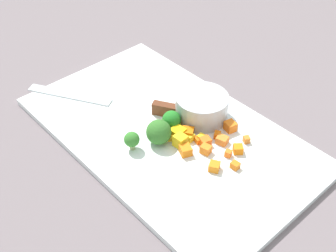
% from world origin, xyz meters
% --- Properties ---
extents(ground_plane, '(4.00, 4.00, 0.00)m').
position_xyz_m(ground_plane, '(0.00, 0.00, 0.00)').
color(ground_plane, slate).
extents(cutting_board, '(0.52, 0.31, 0.01)m').
position_xyz_m(cutting_board, '(0.00, 0.00, 0.01)').
color(cutting_board, white).
rests_on(cutting_board, ground_plane).
extents(prep_bowl, '(0.09, 0.09, 0.05)m').
position_xyz_m(prep_bowl, '(-0.01, -0.07, 0.03)').
color(prep_bowl, '#BABCC2').
rests_on(prep_bowl, cutting_board).
extents(chef_knife, '(0.28, 0.17, 0.02)m').
position_xyz_m(chef_knife, '(0.08, 0.00, 0.02)').
color(chef_knife, silver).
rests_on(chef_knife, cutting_board).
extents(carrot_dice_0, '(0.01, 0.01, 0.01)m').
position_xyz_m(carrot_dice_0, '(-0.14, -0.02, 0.02)').
color(carrot_dice_0, orange).
rests_on(carrot_dice_0, cutting_board).
extents(carrot_dice_1, '(0.01, 0.01, 0.01)m').
position_xyz_m(carrot_dice_1, '(-0.11, -0.08, 0.02)').
color(carrot_dice_1, orange).
rests_on(carrot_dice_1, cutting_board).
extents(carrot_dice_2, '(0.03, 0.03, 0.02)m').
position_xyz_m(carrot_dice_2, '(-0.03, -0.01, 0.02)').
color(carrot_dice_2, orange).
rests_on(carrot_dice_2, cutting_board).
extents(carrot_dice_3, '(0.02, 0.02, 0.02)m').
position_xyz_m(carrot_dice_3, '(-0.06, 0.02, 0.02)').
color(carrot_dice_3, orange).
rests_on(carrot_dice_3, cutting_board).
extents(carrot_dice_4, '(0.02, 0.01, 0.01)m').
position_xyz_m(carrot_dice_4, '(-0.06, -0.02, 0.02)').
color(carrot_dice_4, orange).
rests_on(carrot_dice_4, cutting_board).
extents(carrot_dice_5, '(0.02, 0.02, 0.01)m').
position_xyz_m(carrot_dice_5, '(-0.07, -0.02, 0.02)').
color(carrot_dice_5, orange).
rests_on(carrot_dice_5, cutting_board).
extents(carrot_dice_6, '(0.02, 0.02, 0.01)m').
position_xyz_m(carrot_dice_6, '(-0.08, -0.01, 0.02)').
color(carrot_dice_6, orange).
rests_on(carrot_dice_6, cutting_board).
extents(carrot_dice_7, '(0.02, 0.02, 0.01)m').
position_xyz_m(carrot_dice_7, '(-0.12, -0.05, 0.02)').
color(carrot_dice_7, orange).
rests_on(carrot_dice_7, cutting_board).
extents(carrot_dice_8, '(0.02, 0.02, 0.01)m').
position_xyz_m(carrot_dice_8, '(-0.08, -0.05, 0.02)').
color(carrot_dice_8, orange).
rests_on(carrot_dice_8, cutting_board).
extents(carrot_dice_9, '(0.02, 0.02, 0.01)m').
position_xyz_m(carrot_dice_9, '(-0.07, -0.05, 0.02)').
color(carrot_dice_9, orange).
rests_on(carrot_dice_9, cutting_board).
extents(carrot_dice_10, '(0.01, 0.01, 0.01)m').
position_xyz_m(carrot_dice_10, '(-0.11, -0.03, 0.02)').
color(carrot_dice_10, orange).
rests_on(carrot_dice_10, cutting_board).
extents(carrot_dice_11, '(0.02, 0.02, 0.02)m').
position_xyz_m(carrot_dice_11, '(-0.07, -0.08, 0.02)').
color(carrot_dice_11, orange).
rests_on(carrot_dice_11, cutting_board).
extents(carrot_dice_12, '(0.02, 0.02, 0.01)m').
position_xyz_m(carrot_dice_12, '(-0.12, 0.01, 0.02)').
color(carrot_dice_12, orange).
rests_on(carrot_dice_12, cutting_board).
extents(pepper_dice_0, '(0.02, 0.02, 0.02)m').
position_xyz_m(pepper_dice_0, '(-0.02, -0.00, 0.02)').
color(pepper_dice_0, yellow).
rests_on(pepper_dice_0, cutting_board).
extents(pepper_dice_1, '(0.02, 0.02, 0.01)m').
position_xyz_m(pepper_dice_1, '(-0.02, 0.02, 0.02)').
color(pepper_dice_1, yellow).
rests_on(pepper_dice_1, cutting_board).
extents(pepper_dice_2, '(0.02, 0.02, 0.02)m').
position_xyz_m(pepper_dice_2, '(-0.04, 0.01, 0.02)').
color(pepper_dice_2, yellow).
rests_on(pepper_dice_2, cutting_board).
extents(pepper_dice_3, '(0.01, 0.01, 0.01)m').
position_xyz_m(pepper_dice_3, '(-0.01, -0.01, 0.02)').
color(pepper_dice_3, yellow).
rests_on(pepper_dice_3, cutting_board).
extents(pepper_dice_4, '(0.02, 0.01, 0.01)m').
position_xyz_m(pepper_dice_4, '(-0.04, -0.01, 0.02)').
color(pepper_dice_4, yellow).
rests_on(pepper_dice_4, cutting_board).
extents(pepper_dice_5, '(0.02, 0.02, 0.02)m').
position_xyz_m(pepper_dice_5, '(0.01, 0.01, 0.02)').
color(pepper_dice_5, yellow).
rests_on(pepper_dice_5, cutting_board).
extents(pepper_dice_6, '(0.02, 0.02, 0.02)m').
position_xyz_m(pepper_dice_6, '(0.00, -0.01, 0.02)').
color(pepper_dice_6, yellow).
rests_on(pepper_dice_6, cutting_board).
extents(pepper_dice_7, '(0.02, 0.01, 0.01)m').
position_xyz_m(pepper_dice_7, '(-0.06, -0.02, 0.02)').
color(pepper_dice_7, yellow).
rests_on(pepper_dice_7, cutting_board).
extents(broccoli_floret_0, '(0.03, 0.03, 0.03)m').
position_xyz_m(broccoli_floret_0, '(0.01, 0.07, 0.03)').
color(broccoli_floret_0, '#96AB6C').
rests_on(broccoli_floret_0, cutting_board).
extents(broccoli_floret_1, '(0.04, 0.04, 0.04)m').
position_xyz_m(broccoli_floret_1, '(-0.01, 0.03, 0.03)').
color(broccoli_floret_1, '#96B85D').
rests_on(broccoli_floret_1, cutting_board).
extents(broccoli_floret_2, '(0.03, 0.03, 0.04)m').
position_xyz_m(broccoli_floret_2, '(-0.00, -0.01, 0.03)').
color(broccoli_floret_2, '#91BE61').
rests_on(broccoli_floret_2, cutting_board).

